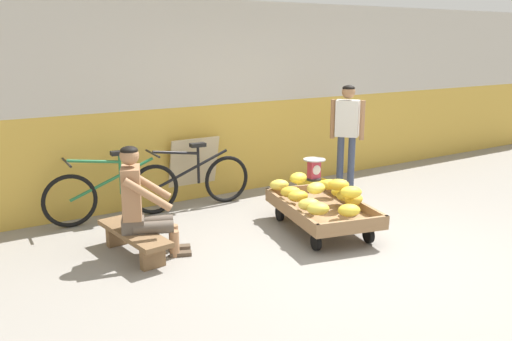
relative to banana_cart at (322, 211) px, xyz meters
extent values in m
plane|color=gray|center=(-0.15, -0.99, -0.24)|extent=(80.00, 80.00, 0.00)
cube|color=gold|center=(-0.15, 2.10, 0.40)|extent=(16.00, 0.30, 1.28)
cube|color=#B7B2A8|center=(-0.15, 2.10, 1.74)|extent=(16.00, 0.30, 1.39)
cube|color=#8E6B47|center=(0.00, 0.00, -0.01)|extent=(1.14, 1.59, 0.05)
cube|color=#8E6B47|center=(-0.39, 0.09, 0.07)|extent=(0.37, 1.41, 0.10)
cube|color=#8E6B47|center=(0.39, -0.09, 0.07)|extent=(0.37, 1.41, 0.10)
cube|color=#8E6B47|center=(0.16, 0.68, 0.07)|extent=(0.83, 0.23, 0.10)
cube|color=#8E6B47|center=(-0.16, -0.68, 0.07)|extent=(0.83, 0.23, 0.10)
cylinder|color=black|center=(-0.19, 0.56, -0.15)|extent=(0.09, 0.19, 0.18)
cylinder|color=black|center=(0.42, 0.42, -0.15)|extent=(0.09, 0.19, 0.18)
cylinder|color=black|center=(-0.42, -0.42, -0.15)|extent=(0.09, 0.19, 0.18)
cylinder|color=black|center=(0.19, -0.56, -0.15)|extent=(0.09, 0.19, 0.18)
ellipsoid|color=yellow|center=(-0.14, 0.65, 0.18)|extent=(0.28, 0.24, 0.13)
ellipsoid|color=gold|center=(-0.36, -0.36, 0.18)|extent=(0.29, 0.27, 0.13)
ellipsoid|color=gold|center=(-0.22, 0.31, 0.18)|extent=(0.30, 0.27, 0.13)
ellipsoid|color=gold|center=(0.24, -0.15, 0.18)|extent=(0.30, 0.28, 0.13)
ellipsoid|color=yellow|center=(-0.34, -0.18, 0.18)|extent=(0.29, 0.26, 0.13)
ellipsoid|color=gold|center=(0.20, -0.30, 0.18)|extent=(0.27, 0.23, 0.13)
ellipsoid|color=yellow|center=(0.30, 0.02, 0.18)|extent=(0.27, 0.22, 0.13)
ellipsoid|color=gold|center=(-0.25, 0.14, 0.18)|extent=(0.28, 0.24, 0.13)
ellipsoid|color=gold|center=(0.38, 0.32, 0.18)|extent=(0.30, 0.30, 0.13)
ellipsoid|color=gold|center=(-0.12, -0.57, 0.18)|extent=(0.29, 0.25, 0.13)
ellipsoid|color=yellow|center=(-0.06, 0.38, 0.32)|extent=(0.28, 0.24, 0.13)
ellipsoid|color=yellow|center=(-0.14, -0.05, 0.30)|extent=(0.28, 0.24, 0.13)
ellipsoid|color=gold|center=(0.14, -0.11, 0.32)|extent=(0.30, 0.28, 0.13)
ellipsoid|color=gold|center=(0.08, -0.38, 0.31)|extent=(0.29, 0.25, 0.13)
cube|color=brown|center=(-2.07, 0.47, 0.00)|extent=(0.42, 1.13, 0.05)
cube|color=brown|center=(-2.11, 0.85, -0.13)|extent=(0.25, 0.11, 0.22)
cube|color=brown|center=(-2.03, 0.08, -0.13)|extent=(0.25, 0.11, 0.22)
cylinder|color=#9E704C|center=(-1.67, 0.40, -0.11)|extent=(0.10, 0.10, 0.27)
cube|color=#4C3D2D|center=(-1.61, 0.38, -0.22)|extent=(0.24, 0.17, 0.04)
cylinder|color=brown|center=(-1.85, 0.47, 0.08)|extent=(0.42, 0.27, 0.13)
cylinder|color=#9E704C|center=(-1.73, 0.23, -0.11)|extent=(0.10, 0.10, 0.27)
cube|color=#4C3D2D|center=(-1.68, 0.21, -0.22)|extent=(0.24, 0.17, 0.04)
cylinder|color=brown|center=(-1.92, 0.31, 0.08)|extent=(0.42, 0.27, 0.13)
cube|color=brown|center=(-2.07, 0.47, 0.10)|extent=(0.31, 0.34, 0.14)
cube|color=#9E704C|center=(-2.07, 0.47, 0.43)|extent=(0.29, 0.36, 0.52)
cylinder|color=#9E704C|center=(-1.85, 0.59, 0.46)|extent=(0.46, 0.25, 0.36)
cylinder|color=#9E704C|center=(-2.00, 0.22, 0.46)|extent=(0.46, 0.25, 0.36)
sphere|color=#9E704C|center=(-2.07, 0.47, 0.80)|extent=(0.19, 0.19, 0.19)
ellipsoid|color=black|center=(-2.07, 0.47, 0.86)|extent=(0.17, 0.17, 0.09)
cube|color=gold|center=(0.66, 0.97, -0.09)|extent=(0.36, 0.28, 0.30)
cylinder|color=#28282D|center=(0.66, 0.97, 0.07)|extent=(0.20, 0.20, 0.03)
cube|color=#C6384C|center=(0.66, 0.97, 0.21)|extent=(0.16, 0.10, 0.24)
cylinder|color=white|center=(0.66, 0.92, 0.21)|extent=(0.13, 0.01, 0.13)
cylinder|color=#B2B5BA|center=(0.66, 0.97, 0.34)|extent=(0.30, 0.30, 0.01)
torus|color=black|center=(-2.39, 1.70, 0.08)|extent=(0.64, 0.09, 0.64)
torus|color=black|center=(-1.37, 1.64, 0.08)|extent=(0.64, 0.09, 0.64)
cylinder|color=#236B3D|center=(-1.88, 1.67, 0.28)|extent=(1.03, 0.09, 0.43)
cylinder|color=#236B3D|center=(-1.78, 1.66, 0.32)|extent=(0.04, 0.04, 0.48)
cylinder|color=#236B3D|center=(-2.08, 1.68, 0.52)|extent=(0.62, 0.07, 0.12)
cube|color=black|center=(-1.78, 1.66, 0.59)|extent=(0.21, 0.11, 0.05)
cylinder|color=black|center=(-2.39, 1.70, 0.54)|extent=(0.06, 0.48, 0.03)
torus|color=black|center=(-1.37, 1.63, 0.08)|extent=(0.64, 0.08, 0.64)
torus|color=black|center=(-0.35, 1.58, 0.08)|extent=(0.64, 0.08, 0.64)
cylinder|color=black|center=(-0.86, 1.61, 0.28)|extent=(1.03, 0.09, 0.43)
cylinder|color=black|center=(-0.76, 1.60, 0.32)|extent=(0.04, 0.04, 0.48)
cylinder|color=black|center=(-1.06, 1.62, 0.52)|extent=(0.62, 0.07, 0.12)
cube|color=black|center=(-0.76, 1.60, 0.59)|extent=(0.20, 0.11, 0.05)
cylinder|color=black|center=(-1.37, 1.63, 0.54)|extent=(0.05, 0.48, 0.03)
cube|color=#C6B289|center=(-0.68, 1.91, 0.20)|extent=(0.70, 0.24, 0.88)
cylinder|color=#38425B|center=(1.46, 1.12, 0.16)|extent=(0.10, 0.10, 0.80)
cylinder|color=#38425B|center=(1.36, 1.24, 0.16)|extent=(0.10, 0.10, 0.80)
cube|color=silver|center=(1.41, 1.18, 0.82)|extent=(0.36, 0.37, 0.52)
cylinder|color=#9E704C|center=(1.54, 1.01, 0.80)|extent=(0.07, 0.07, 0.56)
cylinder|color=#9E704C|center=(1.28, 1.34, 0.80)|extent=(0.07, 0.07, 0.56)
sphere|color=#9E704C|center=(1.41, 1.18, 1.19)|extent=(0.19, 0.19, 0.19)
ellipsoid|color=black|center=(1.41, 1.18, 1.25)|extent=(0.17, 0.17, 0.09)
cube|color=#D13D4C|center=(0.64, 0.65, -0.12)|extent=(0.18, 0.12, 0.24)
camera|label=1|loc=(-3.80, -4.51, 1.90)|focal=37.63mm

